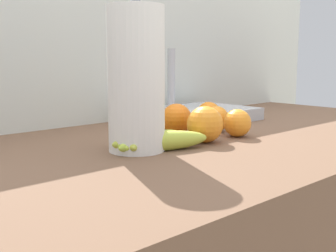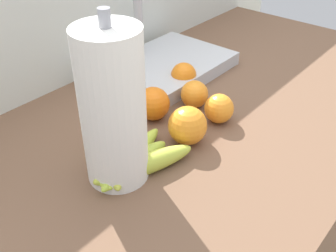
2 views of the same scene
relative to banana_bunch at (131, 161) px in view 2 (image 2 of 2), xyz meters
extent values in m
cube|color=brown|center=(0.21, 0.01, -0.44)|extent=(1.57, 0.73, 0.85)
cube|color=silver|center=(0.21, 0.40, -0.22)|extent=(1.97, 0.06, 1.30)
ellipsoid|color=#B4C33F|center=(0.01, -0.03, 0.00)|extent=(0.21, 0.11, 0.04)
ellipsoid|color=#A8C13F|center=(0.00, -0.01, 0.00)|extent=(0.17, 0.04, 0.04)
ellipsoid|color=#AEC93F|center=(0.01, 0.01, 0.00)|extent=(0.22, 0.09, 0.03)
ellipsoid|color=#B6CF3F|center=(-0.01, 0.02, 0.00)|extent=(0.16, 0.12, 0.03)
ellipsoid|color=#B4BD3F|center=(-0.02, 0.04, 0.00)|extent=(0.14, 0.17, 0.04)
sphere|color=orange|center=(0.16, 0.09, 0.02)|extent=(0.08, 0.08, 0.08)
sphere|color=orange|center=(0.27, 0.05, 0.01)|extent=(0.07, 0.07, 0.07)
sphere|color=orange|center=(0.14, -0.03, 0.02)|extent=(0.08, 0.08, 0.08)
sphere|color=orange|center=(0.33, 0.13, 0.02)|extent=(0.07, 0.07, 0.07)
sphere|color=orange|center=(0.25, -0.04, 0.02)|extent=(0.07, 0.07, 0.07)
cylinder|color=white|center=(-0.03, 0.01, 0.13)|extent=(0.12, 0.12, 0.29)
cylinder|color=gray|center=(-0.03, 0.01, 0.14)|extent=(0.02, 0.02, 0.32)
cube|color=#B7BABF|center=(0.35, 0.21, 0.00)|extent=(0.38, 0.25, 0.04)
cylinder|color=#B2B2B7|center=(0.35, 0.30, 0.11)|extent=(0.02, 0.02, 0.18)
camera|label=1|loc=(-0.57, -0.68, 0.18)|focal=46.09mm
camera|label=2|loc=(-0.41, -0.44, 0.49)|focal=42.40mm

